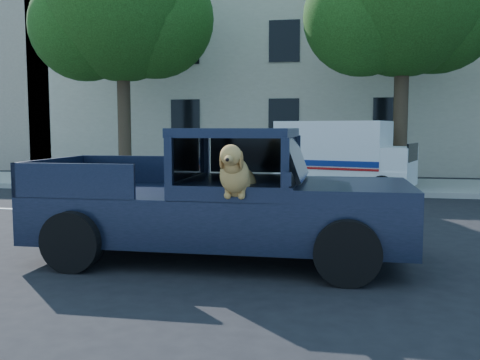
% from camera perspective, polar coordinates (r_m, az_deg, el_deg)
% --- Properties ---
extents(ground, '(120.00, 120.00, 0.00)m').
position_cam_1_polar(ground, '(8.38, -12.17, -7.32)').
color(ground, black).
rests_on(ground, ground).
extents(far_sidewalk, '(60.00, 4.00, 0.15)m').
position_cam_1_polar(far_sidewalk, '(17.12, -0.19, -0.38)').
color(far_sidewalk, gray).
rests_on(far_sidewalk, ground).
extents(lane_stripes, '(21.60, 0.14, 0.01)m').
position_cam_1_polar(lane_stripes, '(11.14, 4.33, -3.98)').
color(lane_stripes, silver).
rests_on(lane_stripes, ground).
extents(street_tree_left, '(6.00, 5.20, 8.60)m').
position_cam_1_polar(street_tree_left, '(18.98, -12.36, 17.18)').
color(street_tree_left, '#332619').
rests_on(street_tree_left, ground).
extents(building_main, '(26.00, 6.00, 9.00)m').
position_cam_1_polar(building_main, '(24.17, 10.31, 11.77)').
color(building_main, beige).
rests_on(building_main, ground).
extents(pickup_truck, '(5.18, 2.64, 1.85)m').
position_cam_1_polar(pickup_truck, '(7.55, -2.71, -3.79)').
color(pickup_truck, black).
rests_on(pickup_truck, ground).
extents(mail_truck, '(4.07, 2.77, 2.04)m').
position_cam_1_polar(mail_truck, '(15.54, 10.80, 1.94)').
color(mail_truck, silver).
rests_on(mail_truck, ground).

